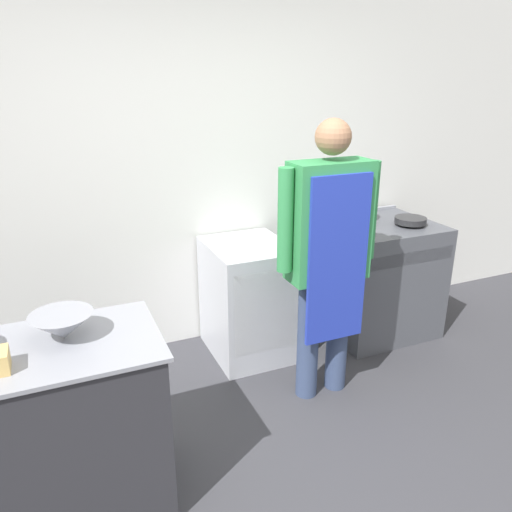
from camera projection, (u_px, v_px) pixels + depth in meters
wall_back at (197, 171)px, 3.65m from camera, size 8.00×0.05×2.70m
prep_counter at (43, 436)px, 2.29m from camera, size 1.12×0.61×0.90m
stove at (377, 277)px, 4.06m from camera, size 0.83×0.76×0.93m
fridge_unit at (249, 299)px, 3.72m from camera, size 0.57×0.67×0.86m
person_cook at (328, 247)px, 3.03m from camera, size 0.68×0.24×1.78m
mixing_bowl at (62, 326)px, 2.22m from camera, size 0.28×0.28×0.12m
stock_pot at (353, 204)px, 3.90m from camera, size 0.29×0.29×0.25m
saute_pan at (410, 220)px, 3.84m from camera, size 0.24×0.24×0.04m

